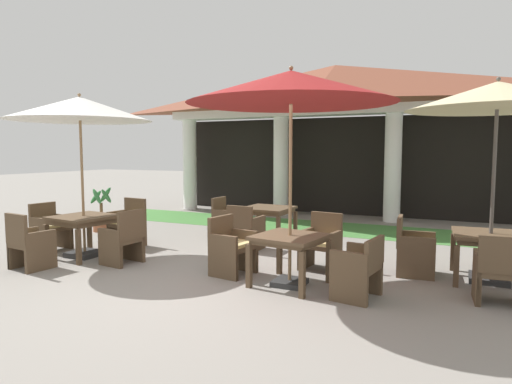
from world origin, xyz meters
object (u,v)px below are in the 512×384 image
patio_chair_mid_right_west (50,228)px  patio_chair_far_back_west (414,248)px  patio_chair_near_foreground_north (321,244)px  patio_umbrella_far_back (498,97)px  patio_table_near_foreground (290,242)px  patio_umbrella_mid_right (80,110)px  patio_chair_mid_left_south (245,229)px  patio_chair_mid_right_south (29,244)px  patio_chair_far_back_south (501,272)px  patio_chair_mid_right_east (123,240)px  patio_table_far_back (491,240)px  patio_chair_mid_left_west (227,219)px  patio_chair_near_foreground_east (359,268)px  patio_umbrella_near_foreground (291,88)px  patio_chair_near_foreground_west (231,247)px  patio_table_mid_right (84,221)px  patio_table_mid_left (268,212)px  patio_chair_mid_right_north (128,224)px  potted_palm_left_edge (102,217)px

patio_chair_mid_right_west → patio_chair_far_back_west: patio_chair_mid_right_west is taller
patio_chair_near_foreground_north → patio_umbrella_far_back: size_ratio=0.31×
patio_table_near_foreground → patio_umbrella_mid_right: (-3.94, 0.06, 1.97)m
patio_table_near_foreground → patio_chair_mid_left_south: patio_chair_mid_left_south is taller
patio_chair_mid_right_south → patio_chair_far_back_south: (6.69, 1.30, -0.00)m
patio_chair_far_back_south → patio_chair_mid_right_east: bearing=-179.6°
patio_table_far_back → patio_chair_near_foreground_north: bearing=-171.1°
patio_table_far_back → patio_chair_mid_left_west: bearing=164.5°
patio_table_far_back → patio_chair_far_back_west: patio_chair_far_back_west is taller
patio_chair_near_foreground_east → patio_umbrella_mid_right: bearing=96.1°
patio_umbrella_near_foreground → patio_chair_near_foreground_west: bearing=171.4°
patio_umbrella_mid_right → patio_chair_far_back_south: patio_umbrella_mid_right is taller
patio_table_mid_right → patio_umbrella_far_back: size_ratio=0.37×
patio_table_mid_right → patio_chair_mid_right_east: patio_chair_mid_right_east is taller
patio_table_mid_left → patio_chair_far_back_west: patio_chair_far_back_west is taller
patio_chair_near_foreground_north → patio_chair_mid_right_south: 4.65m
patio_umbrella_near_foreground → patio_chair_far_back_west: bearing=40.9°
patio_chair_far_back_south → patio_chair_near_foreground_east: bearing=-166.7°
patio_chair_near_foreground_west → patio_chair_mid_right_west: (-3.94, 0.04, -0.01)m
patio_table_near_foreground → patio_umbrella_far_back: 3.53m
patio_chair_mid_left_west → patio_chair_far_back_west: bearing=72.1°
patio_chair_near_foreground_north → patio_umbrella_far_back: patio_umbrella_far_back is taller
patio_chair_mid_left_west → patio_chair_mid_right_west: size_ratio=0.97×
patio_chair_near_foreground_east → patio_umbrella_far_back: bearing=-36.7°
patio_table_mid_right → patio_chair_near_foreground_east: bearing=-2.5°
patio_chair_mid_right_west → patio_chair_mid_right_north: bearing=135.1°
patio_umbrella_near_foreground → patio_chair_mid_right_west: (-4.95, 0.19, -2.32)m
patio_chair_near_foreground_north → patio_chair_near_foreground_east: 1.44m
patio_umbrella_near_foreground → patio_umbrella_mid_right: bearing=179.1°
patio_chair_mid_right_south → patio_umbrella_mid_right: bearing=90.0°
patio_umbrella_mid_right → patio_table_far_back: patio_umbrella_mid_right is taller
patio_umbrella_near_foreground → patio_table_mid_left: bearing=119.1°
patio_chair_mid_right_south → patio_table_mid_left: bearing=62.6°
patio_chair_mid_right_south → patio_chair_mid_left_south: bearing=54.4°
patio_chair_near_foreground_north → patio_chair_mid_left_west: patio_chair_near_foreground_north is taller
patio_chair_mid_right_north → patio_table_far_back: 6.38m
patio_table_near_foreground → patio_chair_mid_left_west: size_ratio=1.19×
patio_chair_near_foreground_north → patio_chair_mid_right_south: patio_chair_mid_right_south is taller
patio_chair_mid_left_south → patio_umbrella_far_back: 4.69m
patio_chair_mid_right_east → patio_chair_far_back_west: bearing=-65.7°
patio_table_near_foreground → patio_chair_near_foreground_north: bearing=81.4°
patio_umbrella_mid_right → patio_chair_mid_right_south: patio_umbrella_mid_right is taller
patio_chair_mid_right_south → potted_palm_left_edge: potted_palm_left_edge is taller
patio_table_far_back → potted_palm_left_edge: 8.08m
patio_chair_mid_right_west → patio_table_far_back: 7.60m
patio_chair_mid_right_west → potted_palm_left_edge: (-0.55, 1.90, -0.07)m
patio_table_near_foreground → patio_chair_near_foreground_west: bearing=171.4°
patio_table_far_back → patio_chair_far_back_west: (-1.03, -0.07, -0.21)m
patio_umbrella_near_foreground → patio_umbrella_far_back: bearing=28.5°
patio_table_mid_left → patio_table_mid_right: (-2.41, -2.68, 0.02)m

